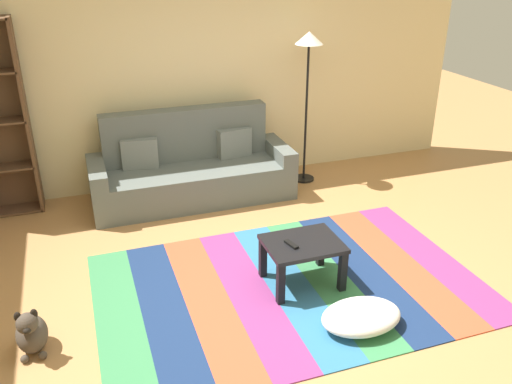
# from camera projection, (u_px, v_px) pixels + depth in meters

# --- Properties ---
(ground_plane) EXTENTS (14.00, 14.00, 0.00)m
(ground_plane) POSITION_uv_depth(u_px,v_px,m) (273.00, 287.00, 4.60)
(ground_plane) COLOR #B27F4C
(back_wall) EXTENTS (6.80, 0.10, 2.70)m
(back_wall) POSITION_uv_depth(u_px,v_px,m) (197.00, 71.00, 6.22)
(back_wall) COLOR beige
(back_wall) RESTS_ON ground_plane
(rug) EXTENTS (3.25, 2.12, 0.01)m
(rug) POSITION_uv_depth(u_px,v_px,m) (289.00, 286.00, 4.61)
(rug) COLOR #387F4C
(rug) RESTS_ON ground_plane
(couch) EXTENTS (2.26, 0.80, 1.00)m
(couch) POSITION_uv_depth(u_px,v_px,m) (191.00, 170.00, 6.12)
(couch) COLOR #59605B
(couch) RESTS_ON ground_plane
(coffee_table) EXTENTS (0.64, 0.50, 0.40)m
(coffee_table) POSITION_uv_depth(u_px,v_px,m) (302.00, 250.00, 4.52)
(coffee_table) COLOR black
(coffee_table) RESTS_ON rug
(pouf) EXTENTS (0.64, 0.44, 0.18)m
(pouf) POSITION_uv_depth(u_px,v_px,m) (361.00, 317.00, 4.07)
(pouf) COLOR white
(pouf) RESTS_ON rug
(dog) EXTENTS (0.22, 0.35, 0.40)m
(dog) POSITION_uv_depth(u_px,v_px,m) (31.00, 333.00, 3.82)
(dog) COLOR #473D33
(dog) RESTS_ON ground_plane
(standing_lamp) EXTENTS (0.32, 0.32, 1.80)m
(standing_lamp) POSITION_uv_depth(u_px,v_px,m) (308.00, 58.00, 6.09)
(standing_lamp) COLOR black
(standing_lamp) RESTS_ON ground_plane
(tv_remote) EXTENTS (0.08, 0.16, 0.02)m
(tv_remote) POSITION_uv_depth(u_px,v_px,m) (291.00, 244.00, 4.43)
(tv_remote) COLOR black
(tv_remote) RESTS_ON coffee_table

